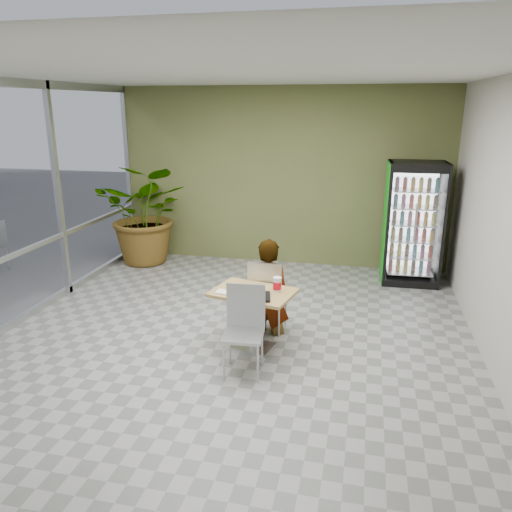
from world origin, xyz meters
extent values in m
plane|color=gray|center=(0.00, 0.00, 0.00)|extent=(7.00, 7.00, 0.00)
cube|color=tan|center=(0.30, -0.06, 0.73)|extent=(1.06, 0.85, 0.04)
cylinder|color=#B0B2B4|center=(0.30, -0.06, 0.36)|extent=(0.09, 0.09, 0.71)
cube|color=#B0B2B4|center=(0.30, -0.06, 0.02)|extent=(0.54, 0.47, 0.04)
cube|color=#B0B2B4|center=(0.38, 0.51, 0.47)|extent=(0.47, 0.47, 0.03)
cube|color=#B0B2B4|center=(0.36, 0.30, 0.73)|extent=(0.44, 0.06, 0.52)
cylinder|color=#B0B2B4|center=(0.58, 0.68, 0.23)|extent=(0.03, 0.03, 0.47)
cylinder|color=#B0B2B4|center=(0.20, 0.71, 0.23)|extent=(0.03, 0.03, 0.47)
cylinder|color=#B0B2B4|center=(0.55, 0.31, 0.23)|extent=(0.03, 0.03, 0.47)
cylinder|color=#B0B2B4|center=(0.18, 0.33, 0.23)|extent=(0.03, 0.03, 0.47)
cube|color=#B0B2B4|center=(0.32, -0.67, 0.46)|extent=(0.47, 0.47, 0.03)
cube|color=#B0B2B4|center=(0.31, -0.46, 0.72)|extent=(0.43, 0.07, 0.52)
cylinder|color=#B0B2B4|center=(0.16, -0.87, 0.23)|extent=(0.02, 0.02, 0.46)
cylinder|color=#B0B2B4|center=(0.53, -0.83, 0.23)|extent=(0.02, 0.02, 0.46)
cylinder|color=#B0B2B4|center=(0.12, -0.50, 0.23)|extent=(0.02, 0.02, 0.46)
cylinder|color=#B0B2B4|center=(0.49, -0.46, 0.23)|extent=(0.02, 0.02, 0.46)
imported|color=black|center=(0.38, 0.46, 0.48)|extent=(0.60, 0.41, 1.56)
cylinder|color=white|center=(0.24, -0.02, 0.76)|extent=(0.24, 0.24, 0.01)
cylinder|color=white|center=(0.58, -0.02, 0.83)|extent=(0.09, 0.09, 0.17)
cylinder|color=red|center=(0.58, -0.02, 0.83)|extent=(0.10, 0.10, 0.09)
cylinder|color=white|center=(0.58, -0.02, 0.92)|extent=(0.10, 0.10, 0.01)
cube|color=white|center=(-0.05, -0.19, 0.76)|extent=(0.16, 0.16, 0.02)
cube|color=black|center=(0.33, -0.27, 0.76)|extent=(0.48, 0.39, 0.02)
cube|color=black|center=(2.32, 2.87, 1.00)|extent=(0.93, 0.73, 2.01)
cube|color=#19A21C|center=(1.86, 2.87, 1.00)|extent=(0.04, 0.69, 1.97)
cube|color=silver|center=(2.32, 2.53, 1.02)|extent=(0.72, 0.04, 1.61)
imported|color=#2D6B2B|center=(-2.40, 2.95, 0.93)|extent=(1.73, 1.50, 1.87)
camera|label=1|loc=(1.54, -5.46, 2.87)|focal=35.00mm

